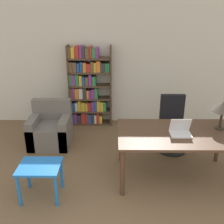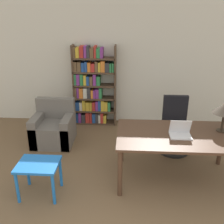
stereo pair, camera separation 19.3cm
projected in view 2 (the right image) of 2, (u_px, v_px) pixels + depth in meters
name	position (u px, v px, depth m)	size (l,w,h in m)	color
wall_back	(125.00, 64.00, 5.77)	(8.00, 0.06, 2.70)	silver
desk	(177.00, 139.00, 3.90)	(1.79, 1.03, 0.77)	#4C3323
laptop	(180.00, 132.00, 3.80)	(0.31, 0.24, 0.24)	silver
office_chair	(175.00, 128.00, 4.83)	(0.57, 0.57, 1.03)	black
side_table_blue	(39.00, 169.00, 3.65)	(0.57, 0.47, 0.51)	blue
armchair	(54.00, 129.00, 5.17)	(0.76, 0.73, 0.84)	#66605B
bookshelf	(92.00, 87.00, 5.82)	(0.95, 0.28, 1.79)	#4C3828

